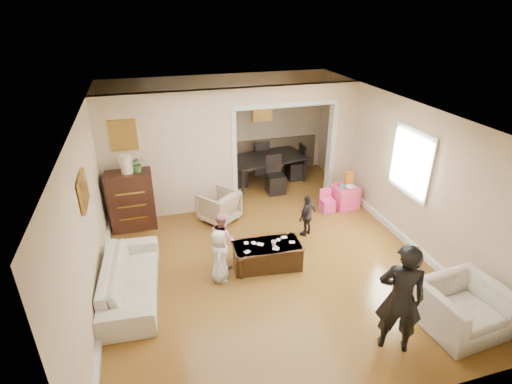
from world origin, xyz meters
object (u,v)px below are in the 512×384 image
object	(u,v)px
armchair_back	(219,206)
child_kneel_b	(223,238)
dining_table	(267,170)
dresser	(132,200)
play_table	(344,197)
adult_person	(400,298)
coffee_cup	(274,243)
child_toddler	(307,215)
cyan_cup	(343,186)
sofa	(131,279)
armchair_front	(462,308)
child_kneel_a	(220,256)
coffee_table	(267,255)
table_lamp	(126,164)

from	to	relation	value
armchair_back	child_kneel_b	distance (m)	1.53
armchair_back	dining_table	world-z (taller)	dining_table
dresser	play_table	bearing A→B (deg)	-4.92
adult_person	play_table	bearing A→B (deg)	-79.89
coffee_cup	child_toddler	xyz separation A→B (m)	(0.95, 0.80, -0.04)
dresser	cyan_cup	size ratio (longest dim) A/B	14.87
cyan_cup	coffee_cup	bearing A→B (deg)	-142.48
child_toddler	sofa	bearing A→B (deg)	-18.25
play_table	armchair_front	bearing A→B (deg)	-92.42
adult_person	child_kneel_b	world-z (taller)	adult_person
armchair_front	child_toddler	distance (m)	3.08
armchair_front	child_kneel_a	xyz separation A→B (m)	(-3.00, 1.98, 0.12)
armchair_back	play_table	bearing A→B (deg)	139.63
coffee_table	play_table	bearing A→B (deg)	35.05
play_table	child_kneel_b	world-z (taller)	child_kneel_b
cyan_cup	adult_person	world-z (taller)	adult_person
armchair_front	child_kneel_b	world-z (taller)	child_kneel_b
table_lamp	adult_person	size ratio (longest dim) A/B	0.22
sofa	child_kneel_b	world-z (taller)	child_kneel_b
coffee_table	child_toddler	distance (m)	1.31
dining_table	child_kneel_b	world-z (taller)	child_kneel_b
armchair_back	play_table	xyz separation A→B (m)	(2.79, -0.18, -0.08)
cyan_cup	child_toddler	bearing A→B (deg)	-144.73
armchair_back	table_lamp	bearing A→B (deg)	-43.55
coffee_table	child_toddler	xyz separation A→B (m)	(1.05, 0.75, 0.21)
child_kneel_a	dining_table	bearing A→B (deg)	-11.81
dining_table	child_toddler	bearing A→B (deg)	-100.20
armchair_front	coffee_cup	world-z (taller)	armchair_front
table_lamp	cyan_cup	xyz separation A→B (m)	(4.39, -0.44, -0.84)
adult_person	cyan_cup	bearing A→B (deg)	-78.73
armchair_back	dining_table	bearing A→B (deg)	-171.32
coffee_cup	cyan_cup	size ratio (longest dim) A/B	1.14
sofa	dresser	bearing A→B (deg)	2.47
adult_person	child_kneel_b	bearing A→B (deg)	-26.09
adult_person	coffee_cup	bearing A→B (deg)	-37.18
child_kneel_a	child_toddler	xyz separation A→B (m)	(1.90, 0.90, -0.03)
sofa	dining_table	size ratio (longest dim) A/B	1.07
sofa	adult_person	bearing A→B (deg)	-117.17
armchair_front	coffee_cup	distance (m)	2.92
armchair_front	child_toddler	xyz separation A→B (m)	(-1.10, 2.88, 0.08)
dresser	coffee_table	distance (m)	2.99
armchair_back	child_toddler	world-z (taller)	child_toddler
cyan_cup	child_kneel_a	size ratio (longest dim) A/B	0.09
armchair_back	dresser	xyz separation A→B (m)	(-1.70, 0.21, 0.27)
armchair_front	cyan_cup	xyz separation A→B (m)	(0.06, 3.70, 0.19)
table_lamp	dresser	bearing A→B (deg)	0.00
adult_person	dresser	bearing A→B (deg)	-23.81
coffee_table	cyan_cup	world-z (taller)	cyan_cup
dining_table	cyan_cup	bearing A→B (deg)	-67.39
sofa	coffee_table	distance (m)	2.26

